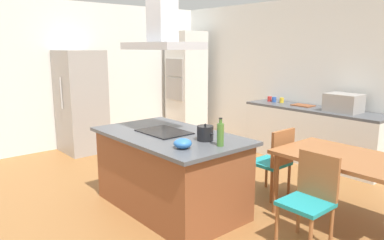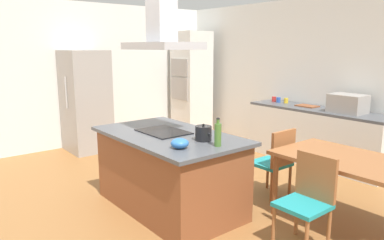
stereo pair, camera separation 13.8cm
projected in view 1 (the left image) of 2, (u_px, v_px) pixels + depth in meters
name	position (u px, v px, depth m)	size (l,w,h in m)	color
ground	(253.00, 178.00, 5.32)	(16.00, 16.00, 0.00)	#936033
wall_back	(323.00, 79.00, 6.17)	(7.20, 0.10, 2.70)	white
wall_left	(105.00, 74.00, 7.31)	(0.10, 8.80, 2.70)	white
kitchen_island	(170.00, 171.00, 4.28)	(1.84, 1.08, 0.90)	brown
cooktop	(164.00, 132.00, 4.27)	(0.60, 0.44, 0.01)	black
tea_kettle	(205.00, 133.00, 3.89)	(0.23, 0.18, 0.18)	black
olive_oil_bottle	(220.00, 134.00, 3.66)	(0.07, 0.07, 0.29)	#47722D
mixing_bowl	(183.00, 143.00, 3.59)	(0.18, 0.18, 0.10)	#2D6BB7
back_counter	(312.00, 135.00, 6.05)	(2.35, 0.62, 0.90)	silver
countertop_microwave	(343.00, 103.00, 5.57)	(0.50, 0.38, 0.28)	#9E9993
coffee_mug_red	(270.00, 99.00, 6.69)	(0.08, 0.08, 0.09)	red
coffee_mug_blue	(274.00, 99.00, 6.60)	(0.08, 0.08, 0.09)	#2D56B2
coffee_mug_yellow	(282.00, 100.00, 6.51)	(0.08, 0.08, 0.09)	gold
cutting_board	(303.00, 105.00, 6.17)	(0.34, 0.24, 0.02)	brown
wall_oven_stack	(186.00, 83.00, 8.00)	(0.70, 0.66, 2.20)	silver
refrigerator	(81.00, 102.00, 6.57)	(0.80, 0.73, 1.82)	#9E9993
dining_table	(347.00, 164.00, 3.87)	(1.40, 0.90, 0.75)	#995B33
chair_at_left_end	(275.00, 158.00, 4.58)	(0.42, 0.42, 0.89)	teal
chair_facing_island	(311.00, 194.00, 3.48)	(0.42, 0.42, 0.89)	teal
range_hood	(162.00, 26.00, 4.03)	(0.90, 0.55, 0.78)	#ADADB2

